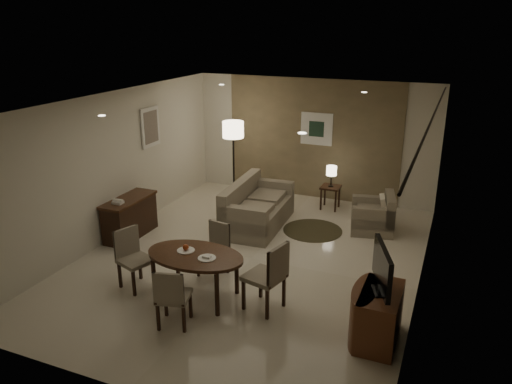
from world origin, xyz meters
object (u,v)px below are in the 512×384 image
at_px(floor_lamp, 234,162).
at_px(chair_near, 174,296).
at_px(armchair, 373,212).
at_px(side_table, 330,197).
at_px(chair_left, 136,260).
at_px(chair_right, 264,276).
at_px(dining_table, 196,276).
at_px(chair_far, 213,251).
at_px(tv_cabinet, 379,316).
at_px(console_desk, 130,217).
at_px(sofa, 258,205).

bearing_deg(floor_lamp, chair_near, -74.46).
relative_size(armchair, side_table, 1.64).
distance_m(chair_left, chair_right, 2.02).
bearing_deg(dining_table, chair_far, 96.96).
bearing_deg(side_table, floor_lamp, -170.04).
distance_m(side_table, floor_lamp, 2.25).
bearing_deg(tv_cabinet, chair_near, -165.12).
distance_m(console_desk, armchair, 4.64).
xyz_separation_m(console_desk, dining_table, (2.23, -1.46, -0.03)).
bearing_deg(tv_cabinet, armchair, 101.50).
height_order(sofa, side_table, sofa).
distance_m(tv_cabinet, chair_near, 2.68).
relative_size(console_desk, armchair, 1.43).
relative_size(console_desk, chair_far, 1.42).
height_order(chair_left, chair_right, chair_right).
relative_size(tv_cabinet, sofa, 0.47).
bearing_deg(chair_far, side_table, 83.77).
distance_m(chair_right, sofa, 2.99).
distance_m(chair_near, chair_left, 1.22).
relative_size(chair_right, armchair, 1.22).
relative_size(sofa, armchair, 2.27).
relative_size(tv_cabinet, dining_table, 0.61).
height_order(armchair, floor_lamp, floor_lamp).
bearing_deg(tv_cabinet, dining_table, 179.21).
bearing_deg(console_desk, tv_cabinet, -17.05).
distance_m(tv_cabinet, chair_right, 1.65).
bearing_deg(side_table, chair_left, -112.90).
height_order(chair_far, chair_right, chair_right).
bearing_deg(side_table, armchair, -38.51).
height_order(tv_cabinet, chair_near, chair_near).
bearing_deg(chair_far, sofa, 101.47).
xyz_separation_m(chair_near, floor_lamp, (-1.30, 4.68, 0.48)).
distance_m(chair_left, sofa, 3.04).
bearing_deg(dining_table, armchair, 60.89).
height_order(chair_near, chair_right, chair_right).
height_order(chair_left, side_table, chair_left).
distance_m(sofa, side_table, 1.85).
distance_m(console_desk, chair_near, 3.18).
relative_size(chair_near, chair_far, 1.03).
height_order(chair_far, armchair, chair_far).
relative_size(dining_table, chair_far, 1.75).
bearing_deg(dining_table, sofa, 93.69).
bearing_deg(side_table, chair_right, -88.13).
relative_size(side_table, floor_lamp, 0.28).
relative_size(chair_left, sofa, 0.48).
height_order(chair_right, sofa, chair_right).
height_order(console_desk, chair_far, chair_far).
bearing_deg(chair_right, dining_table, -69.93).
bearing_deg(console_desk, chair_far, -19.51).
xyz_separation_m(tv_cabinet, chair_right, (-1.63, 0.15, 0.16)).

